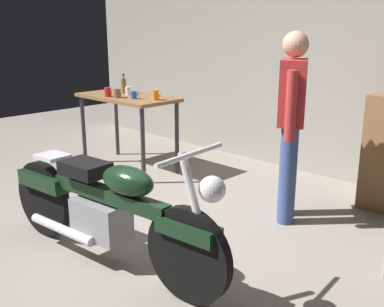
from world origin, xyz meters
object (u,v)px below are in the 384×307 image
object	(u,v)px
person_standing	(291,119)
mug_orange_travel	(156,95)
mug_blue_enamel	(134,95)
mug_brown_stoneware	(117,93)
motorcycle	(106,207)
bottle	(124,86)
mug_white_ceramic	(129,91)
mug_red_diner	(108,92)

from	to	relation	value
person_standing	mug_orange_travel	size ratio (longest dim) A/B	13.80
mug_blue_enamel	mug_brown_stoneware	distance (m)	0.22
motorcycle	mug_blue_enamel	distance (m)	2.22
mug_blue_enamel	person_standing	bearing A→B (deg)	3.49
person_standing	bottle	distance (m)	2.45
mug_white_ceramic	mug_red_diner	size ratio (longest dim) A/B	1.00
person_standing	mug_white_ceramic	size ratio (longest dim) A/B	14.72
mug_white_ceramic	mug_orange_travel	xyz separation A→B (m)	(0.52, -0.03, 0.01)
mug_blue_enamel	mug_brown_stoneware	size ratio (longest dim) A/B	0.87
mug_brown_stoneware	mug_red_diner	bearing A→B (deg)	-168.55
mug_orange_travel	mug_blue_enamel	bearing A→B (deg)	-154.30
mug_red_diner	mug_brown_stoneware	world-z (taller)	mug_red_diner
person_standing	bottle	world-z (taller)	person_standing
motorcycle	mug_red_diner	xyz separation A→B (m)	(-1.89, 1.40, 0.50)
mug_blue_enamel	mug_red_diner	distance (m)	0.36
motorcycle	bottle	bearing A→B (deg)	133.67
mug_blue_enamel	bottle	distance (m)	0.47
mug_orange_travel	bottle	distance (m)	0.68
person_standing	mug_red_diner	distance (m)	2.38
person_standing	mug_red_diner	xyz separation A→B (m)	(-2.37, -0.23, 0.03)
mug_brown_stoneware	bottle	world-z (taller)	bottle
person_standing	mug_brown_stoneware	xyz separation A→B (m)	(-2.22, -0.21, 0.03)
mug_white_ceramic	mug_orange_travel	distance (m)	0.52
mug_red_diner	bottle	distance (m)	0.31
person_standing	mug_brown_stoneware	distance (m)	2.23
motorcycle	mug_orange_travel	world-z (taller)	mug_orange_travel
mug_red_diner	mug_brown_stoneware	bearing A→B (deg)	11.45
mug_white_ceramic	mug_blue_enamel	world-z (taller)	mug_white_ceramic
person_standing	mug_orange_travel	distance (m)	1.78
motorcycle	bottle	distance (m)	2.66
motorcycle	person_standing	xyz separation A→B (m)	(0.47, 1.64, 0.48)
bottle	mug_white_ceramic	bearing A→B (deg)	-15.79
mug_orange_travel	motorcycle	bearing A→B (deg)	-51.37
motorcycle	mug_white_ceramic	bearing A→B (deg)	132.13
mug_white_ceramic	mug_brown_stoneware	xyz separation A→B (m)	(0.08, -0.23, 0.00)
mug_orange_travel	person_standing	bearing A→B (deg)	0.20
mug_orange_travel	mug_red_diner	bearing A→B (deg)	-158.81
mug_orange_travel	mug_red_diner	distance (m)	0.63
mug_blue_enamel	mug_red_diner	bearing A→B (deg)	-162.15
mug_blue_enamel	mug_orange_travel	xyz separation A→B (m)	(0.24, 0.12, 0.01)
person_standing	mug_brown_stoneware	world-z (taller)	person_standing
motorcycle	mug_red_diner	distance (m)	2.41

